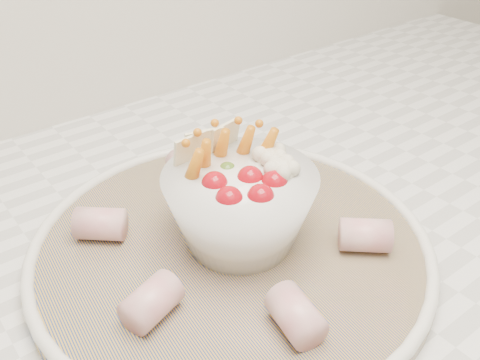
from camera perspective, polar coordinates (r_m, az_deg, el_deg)
serving_platter at (r=0.53m, az=-0.96°, el=-7.01°), size 0.43×0.43×0.02m
veggie_bowl at (r=0.50m, az=0.02°, el=-2.64°), size 0.14×0.14×0.11m
cured_meat_rolls at (r=0.51m, az=-0.98°, el=-5.29°), size 0.27×0.29×0.03m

